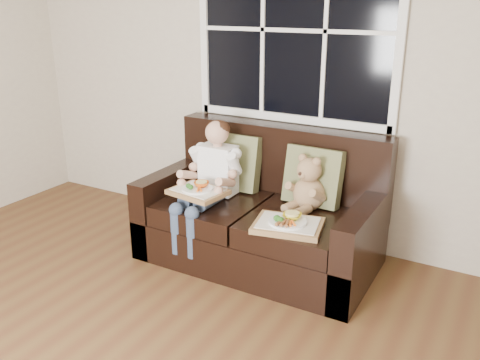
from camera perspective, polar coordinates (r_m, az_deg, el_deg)
The scene contains 8 objects.
window_back at distance 3.92m, azimuth 6.08°, elevation 16.38°, with size 1.62×0.04×1.37m.
loveseat at distance 3.82m, azimuth 2.56°, elevation -4.42°, with size 1.70×0.92×0.96m.
pillow_left at distance 3.97m, azimuth -0.74°, elevation 2.06°, with size 0.44×0.21×0.44m.
pillow_right at distance 3.70m, azimuth 8.23°, elevation 0.40°, with size 0.42×0.20×0.43m.
child at distance 3.77m, azimuth -3.27°, elevation 0.79°, with size 0.39×0.60×0.89m.
teddy_bear at distance 3.62m, azimuth 7.70°, elevation -0.79°, with size 0.28×0.34×0.41m.
tray_left at distance 3.65m, azimuth -4.72°, elevation -1.18°, with size 0.42×0.35×0.09m.
tray_right at distance 3.34m, azimuth 5.42°, elevation -4.93°, with size 0.50×0.42×0.10m.
Camera 1 is at (1.92, -1.10, 1.87)m, focal length 38.00 mm.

